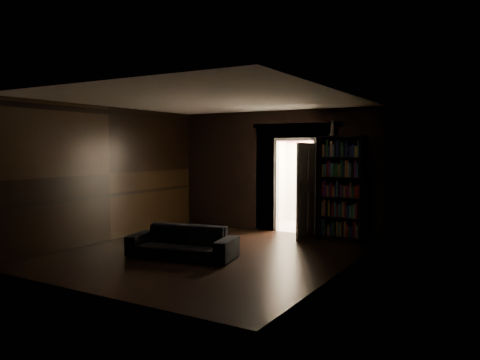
# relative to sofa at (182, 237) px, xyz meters

# --- Properties ---
(ground) EXTENTS (5.50, 5.50, 0.00)m
(ground) POSITION_rel_sofa_xyz_m (0.23, 0.50, -0.37)
(ground) COLOR black
(ground) RESTS_ON ground
(room_walls) EXTENTS (5.02, 5.61, 2.84)m
(room_walls) POSITION_rel_sofa_xyz_m (0.22, 1.57, 1.32)
(room_walls) COLOR black
(room_walls) RESTS_ON ground
(kitchen_alcove) EXTENTS (2.20, 1.80, 2.60)m
(kitchen_alcove) POSITION_rel_sofa_xyz_m (0.73, 4.37, 0.84)
(kitchen_alcove) COLOR beige
(kitchen_alcove) RESTS_ON ground
(sofa) EXTENTS (2.03, 1.19, 0.73)m
(sofa) POSITION_rel_sofa_xyz_m (0.00, 0.00, 0.00)
(sofa) COLOR black
(sofa) RESTS_ON ground
(bookshelf) EXTENTS (0.95, 0.55, 2.20)m
(bookshelf) POSITION_rel_sofa_xyz_m (1.89, 3.05, 0.73)
(bookshelf) COLOR black
(bookshelf) RESTS_ON ground
(refrigerator) EXTENTS (0.82, 0.77, 1.65)m
(refrigerator) POSITION_rel_sofa_xyz_m (1.33, 4.61, 0.46)
(refrigerator) COLOR white
(refrigerator) RESTS_ON ground
(door) EXTENTS (0.09, 0.85, 2.05)m
(door) POSITION_rel_sofa_xyz_m (1.18, 2.80, 0.66)
(door) COLOR white
(door) RESTS_ON ground
(figurine) EXTENTS (0.14, 0.14, 0.33)m
(figurine) POSITION_rel_sofa_xyz_m (1.66, 3.06, 2.00)
(figurine) COLOR silver
(figurine) RESTS_ON bookshelf
(bottles) EXTENTS (0.72, 0.25, 0.29)m
(bottles) POSITION_rel_sofa_xyz_m (1.39, 4.56, 1.43)
(bottles) COLOR black
(bottles) RESTS_ON refrigerator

